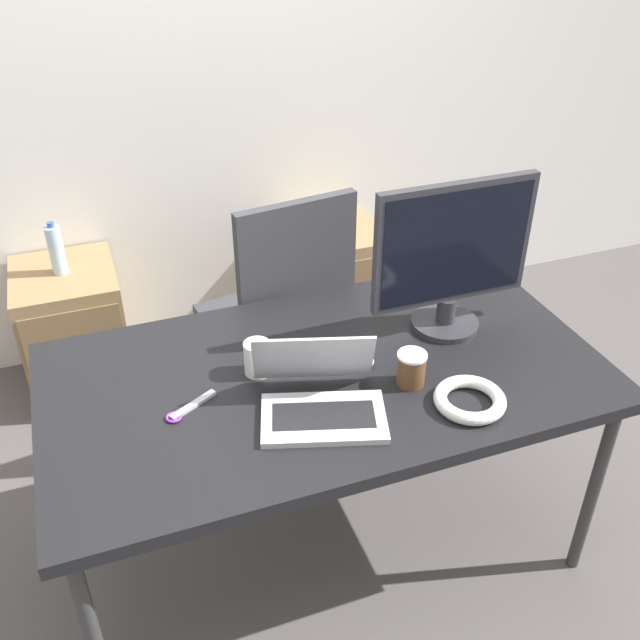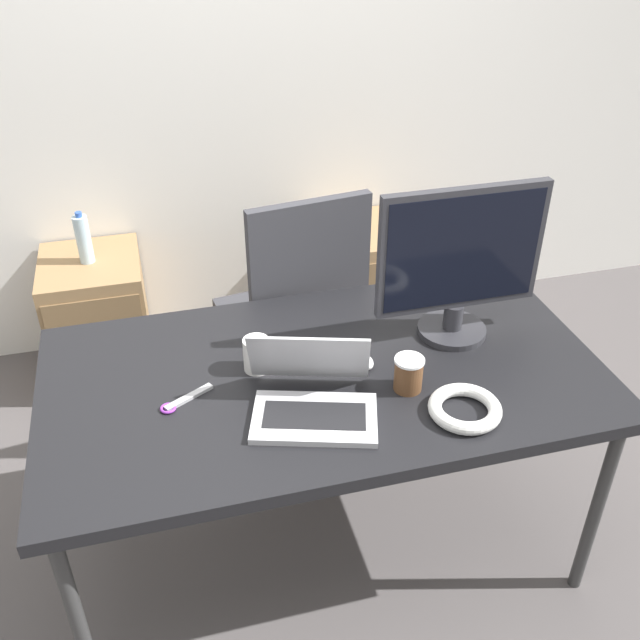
% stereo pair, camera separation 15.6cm
% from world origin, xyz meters
% --- Properties ---
extents(ground_plane, '(14.00, 14.00, 0.00)m').
position_xyz_m(ground_plane, '(0.00, 0.00, 0.00)').
color(ground_plane, '#514C4C').
extents(wall_back, '(10.00, 0.05, 2.60)m').
position_xyz_m(wall_back, '(0.00, 1.46, 1.30)').
color(wall_back, silver).
rests_on(wall_back, ground_plane).
extents(desk, '(1.61, 0.87, 0.74)m').
position_xyz_m(desk, '(0.00, 0.00, 0.69)').
color(desk, black).
rests_on(desk, ground_plane).
extents(office_chair, '(0.56, 0.59, 1.04)m').
position_xyz_m(office_chair, '(0.06, 0.69, 0.38)').
color(office_chair, '#232326').
rests_on(office_chair, ground_plane).
extents(cabinet_left, '(0.41, 0.46, 0.56)m').
position_xyz_m(cabinet_left, '(-0.70, 1.20, 0.28)').
color(cabinet_left, '#99754C').
rests_on(cabinet_left, ground_plane).
extents(cabinet_right, '(0.41, 0.46, 0.56)m').
position_xyz_m(cabinet_right, '(0.49, 1.20, 0.28)').
color(cabinet_right, '#99754C').
rests_on(cabinet_right, ground_plane).
extents(water_bottle, '(0.06, 0.06, 0.22)m').
position_xyz_m(water_bottle, '(-0.70, 1.20, 0.67)').
color(water_bottle, silver).
rests_on(water_bottle, cabinet_left).
extents(laptop_center, '(0.38, 0.37, 0.20)m').
position_xyz_m(laptop_center, '(-0.07, -0.16, 0.78)').
color(laptop_center, silver).
rests_on(laptop_center, desk).
extents(monitor, '(0.51, 0.21, 0.48)m').
position_xyz_m(monitor, '(0.44, 0.09, 0.98)').
color(monitor, '#2D2D33').
rests_on(monitor, desk).
extents(mouse, '(0.04, 0.07, 0.03)m').
position_xyz_m(mouse, '(0.12, -0.01, 0.75)').
color(mouse, silver).
rests_on(mouse, desk).
extents(coffee_cup_white, '(0.08, 0.08, 0.10)m').
position_xyz_m(coffee_cup_white, '(-0.18, 0.06, 0.79)').
color(coffee_cup_white, white).
rests_on(coffee_cup_white, desk).
extents(coffee_cup_brown, '(0.08, 0.08, 0.10)m').
position_xyz_m(coffee_cup_brown, '(0.21, -0.14, 0.79)').
color(coffee_cup_brown, brown).
rests_on(coffee_cup_brown, desk).
extents(cable_coil, '(0.20, 0.20, 0.04)m').
position_xyz_m(cable_coil, '(0.31, -0.28, 0.75)').
color(cable_coil, white).
rests_on(cable_coil, desk).
extents(scissors, '(0.16, 0.11, 0.01)m').
position_xyz_m(scissors, '(-0.41, -0.04, 0.74)').
color(scissors, '#B2B2B7').
rests_on(scissors, desk).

